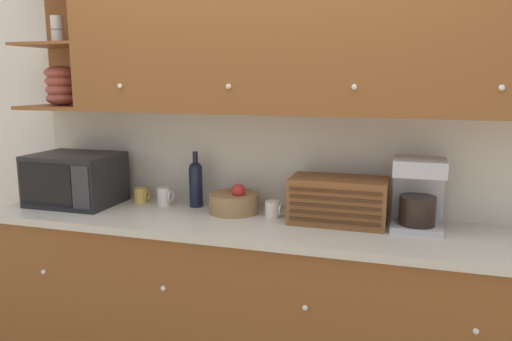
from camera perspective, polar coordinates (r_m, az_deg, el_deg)
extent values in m
cube|color=white|center=(2.82, 1.45, 3.03)|extent=(5.23, 0.06, 2.60)
cube|color=brown|center=(2.76, -0.58, -15.54)|extent=(2.83, 0.60, 0.90)
cube|color=beige|center=(2.58, -0.70, -6.20)|extent=(2.85, 0.63, 0.04)
sphere|color=white|center=(2.94, -23.10, -10.61)|extent=(0.03, 0.03, 0.03)
sphere|color=white|center=(2.55, -10.56, -13.09)|extent=(0.03, 0.03, 0.03)
sphere|color=white|center=(2.33, 5.63, -15.34)|extent=(0.03, 0.03, 0.03)
sphere|color=white|center=(2.31, 23.84, -16.44)|extent=(0.03, 0.03, 0.03)
cube|color=beige|center=(2.80, 1.24, 1.26)|extent=(2.83, 0.01, 0.54)
cube|color=brown|center=(2.56, 4.87, 15.08)|extent=(2.41, 0.36, 0.77)
cube|color=brown|center=(3.32, -19.79, 13.44)|extent=(0.42, 0.02, 0.77)
cube|color=brown|center=(3.18, -21.23, 6.77)|extent=(0.42, 0.36, 0.02)
cube|color=brown|center=(3.18, -21.66, 13.20)|extent=(0.42, 0.36, 0.02)
sphere|color=white|center=(2.73, -15.29, 9.31)|extent=(0.03, 0.03, 0.03)
sphere|color=white|center=(2.46, -3.16, 9.57)|extent=(0.03, 0.03, 0.03)
sphere|color=white|center=(2.32, 11.17, 9.35)|extent=(0.03, 0.03, 0.03)
sphere|color=white|center=(2.33, 26.27, 8.49)|extent=(0.03, 0.03, 0.03)
ellipsoid|color=#9E473D|center=(3.18, -21.29, 7.68)|extent=(0.18, 0.18, 0.08)
ellipsoid|color=#9E473D|center=(3.18, -21.35, 8.57)|extent=(0.18, 0.18, 0.08)
ellipsoid|color=#9E473D|center=(3.17, -21.41, 9.46)|extent=(0.18, 0.18, 0.08)
ellipsoid|color=#9E473D|center=(3.17, -21.47, 10.35)|extent=(0.18, 0.18, 0.08)
cylinder|color=silver|center=(3.18, -21.72, 14.01)|extent=(0.07, 0.07, 0.08)
cylinder|color=silver|center=(3.19, -21.82, 15.43)|extent=(0.07, 0.07, 0.08)
cube|color=black|center=(3.08, -19.90, -0.91)|extent=(0.48, 0.37, 0.29)
cube|color=black|center=(2.96, -22.93, -1.53)|extent=(0.34, 0.01, 0.24)
cube|color=#2D2D33|center=(2.82, -19.42, -1.85)|extent=(0.11, 0.01, 0.24)
cylinder|color=gold|center=(3.03, -13.08, -2.74)|extent=(0.08, 0.08, 0.09)
torus|color=gold|center=(3.01, -12.35, -2.77)|extent=(0.01, 0.06, 0.06)
cylinder|color=silver|center=(2.92, -10.49, -2.91)|extent=(0.08, 0.08, 0.11)
torus|color=silver|center=(2.90, -9.72, -2.94)|extent=(0.01, 0.07, 0.07)
cylinder|color=black|center=(2.86, -6.88, -1.95)|extent=(0.08, 0.08, 0.22)
sphere|color=black|center=(2.83, -6.93, 0.21)|extent=(0.08, 0.08, 0.08)
cylinder|color=black|center=(2.82, -6.96, 1.42)|extent=(0.03, 0.03, 0.08)
cylinder|color=#937047|center=(2.72, -2.56, -3.73)|extent=(0.27, 0.27, 0.10)
sphere|color=red|center=(2.68, -2.04, -2.32)|extent=(0.08, 0.08, 0.08)
cylinder|color=silver|center=(2.63, 1.88, -4.45)|extent=(0.08, 0.08, 0.09)
torus|color=silver|center=(2.62, 2.81, -4.48)|extent=(0.01, 0.06, 0.06)
cube|color=brown|center=(2.54, 9.39, -3.41)|extent=(0.48, 0.25, 0.23)
cube|color=#432713|center=(2.44, 8.91, -5.79)|extent=(0.44, 0.01, 0.02)
cube|color=#432713|center=(2.43, 8.94, -4.95)|extent=(0.44, 0.01, 0.02)
cube|color=#432713|center=(2.42, 8.96, -4.10)|extent=(0.44, 0.01, 0.02)
cube|color=#432713|center=(2.41, 8.99, -3.25)|extent=(0.44, 0.01, 0.02)
cube|color=#432713|center=(2.40, 9.01, -2.39)|extent=(0.44, 0.01, 0.02)
cube|color=#B7B7BC|center=(2.55, 17.84, -6.10)|extent=(0.24, 0.23, 0.03)
cylinder|color=black|center=(2.51, 17.94, -4.36)|extent=(0.17, 0.17, 0.14)
cube|color=#B7B7BC|center=(2.60, 18.02, -2.21)|extent=(0.24, 0.05, 0.35)
cube|color=#B7B7BC|center=(2.49, 18.21, 0.40)|extent=(0.24, 0.23, 0.08)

